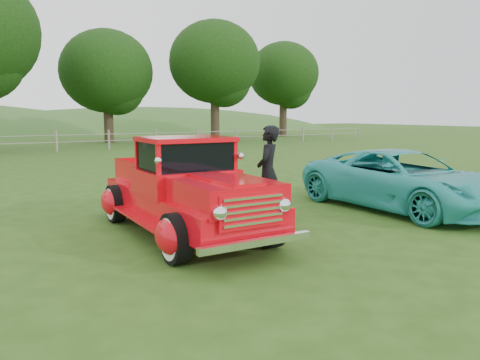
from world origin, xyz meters
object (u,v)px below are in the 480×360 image
tree_far_east (284,74)px  red_pickup (185,191)px  tree_near_east (107,72)px  man (268,172)px  tree_mid_east (215,62)px  teal_sedan (402,180)px

tree_far_east → red_pickup: (-23.47, -28.66, -5.06)m
tree_near_east → red_pickup: size_ratio=1.66×
red_pickup → man: bearing=11.5°
tree_far_east → tree_mid_east: bearing=-161.6°
tree_near_east → teal_sedan: 28.62m
red_pickup → tree_far_east: bearing=51.5°
tree_near_east → red_pickup: 28.76m
tree_near_east → man: size_ratio=4.29×
tree_mid_east → tree_far_east: (9.00, 3.00, -0.31)m
red_pickup → man: 2.16m
red_pickup → tree_mid_east: bearing=61.4°
teal_sedan → man: bearing=162.3°
man → red_pickup: bearing=-30.6°
tree_mid_east → teal_sedan: size_ratio=1.93×
tree_near_east → tree_mid_east: (8.00, -2.00, 0.93)m
tree_near_east → red_pickup: (-6.47, -27.66, -4.45)m
tree_far_east → teal_sedan: size_ratio=1.81×
tree_mid_east → tree_far_east: bearing=18.4°
tree_mid_east → man: 28.60m
tree_near_east → tree_mid_east: size_ratio=0.88×
teal_sedan → man: man is taller
tree_far_east → man: 35.76m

